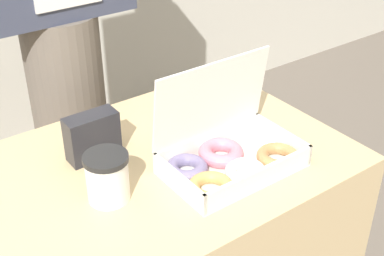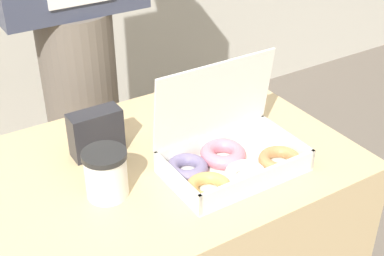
% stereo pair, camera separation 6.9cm
% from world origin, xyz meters
% --- Properties ---
extents(donut_box, '(0.34, 0.23, 0.25)m').
position_xyz_m(donut_box, '(0.16, -0.12, 0.80)').
color(donut_box, white).
rests_on(donut_box, table).
extents(coffee_cup, '(0.10, 0.10, 0.11)m').
position_xyz_m(coffee_cup, '(-0.12, -0.06, 0.82)').
color(coffee_cup, silver).
rests_on(coffee_cup, table).
extents(napkin_holder, '(0.13, 0.06, 0.12)m').
position_xyz_m(napkin_holder, '(-0.07, 0.11, 0.82)').
color(napkin_holder, '#232328').
rests_on(napkin_holder, table).
extents(person_customer, '(0.44, 0.24, 1.79)m').
position_xyz_m(person_customer, '(0.07, 0.58, 0.96)').
color(person_customer, '#665B51').
rests_on(person_customer, ground_plane).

